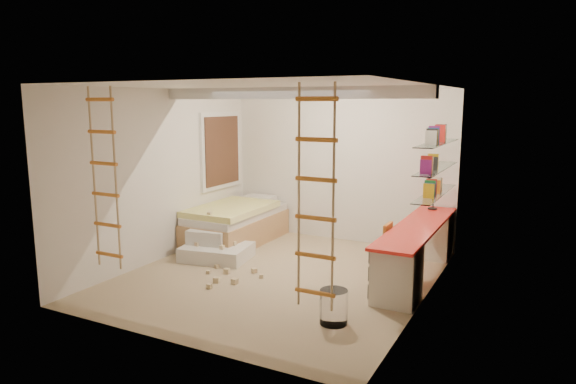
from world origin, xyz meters
The scene contains 15 objects.
floor centered at (0.00, 0.00, 0.00)m, with size 4.50×4.50×0.00m, color tan.
ceiling_beam centered at (0.00, 0.30, 2.52)m, with size 4.00×0.18×0.16m, color white.
window_frame centered at (-1.97, 1.50, 1.55)m, with size 0.06×1.15×1.35m, color white.
window_blind centered at (-1.93, 1.50, 1.55)m, with size 0.02×1.00×1.20m, color #4C2D1E.
rope_ladder_left centered at (-1.35, -1.75, 1.52)m, with size 0.41×0.04×2.13m, color orange, non-canonical shape.
rope_ladder_right centered at (1.35, -1.75, 1.52)m, with size 0.41×0.04×2.13m, color orange, non-canonical shape.
waste_bin centered at (1.28, -1.08, 0.19)m, with size 0.31×0.31×0.38m, color white.
desk centered at (1.72, 0.86, 0.40)m, with size 0.56×2.80×0.75m.
shelves centered at (1.87, 1.13, 1.50)m, with size 0.25×1.80×0.71m.
bed centered at (-1.48, 1.23, 0.33)m, with size 1.02×2.00×0.69m.
task_lamp centered at (1.67, 1.82, 1.14)m, with size 0.14×0.36×0.57m.
swivel_chair centered at (1.40, 0.50, 0.30)m, with size 0.49×0.49×0.81m.
play_platform centered at (-1.28, 0.29, 0.17)m, with size 1.11×0.93×0.44m.
toy_blocks centered at (-0.89, -0.09, 0.21)m, with size 1.36×1.28×0.71m.
books centered at (1.87, 1.13, 1.63)m, with size 0.14×0.70×0.92m.
Camera 1 is at (3.27, -6.02, 2.40)m, focal length 32.00 mm.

